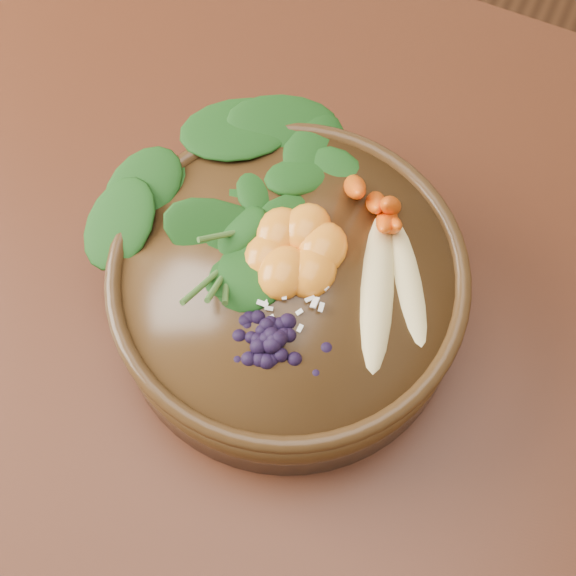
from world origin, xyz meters
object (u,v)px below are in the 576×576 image
kale_heap (248,184)px  banana_halves (395,279)px  carrot_cluster (373,174)px  dining_table (213,289)px  blueberry_pile (276,331)px  mandarin_cluster (295,243)px  stoneware_bowl (288,292)px

kale_heap → banana_halves: kale_heap is taller
carrot_cluster → banana_halves: bearing=-66.9°
dining_table → carrot_cluster: carrot_cluster is taller
kale_heap → blueberry_pile: kale_heap is taller
banana_halves → carrot_cluster: bearing=113.1°
carrot_cluster → mandarin_cluster: (-0.04, -0.08, -0.03)m
banana_halves → blueberry_pile: (-0.07, -0.09, 0.01)m
banana_halves → blueberry_pile: size_ratio=1.22×
mandarin_cluster → carrot_cluster: bearing=63.0°
stoneware_bowl → mandarin_cluster: bearing=96.5°
mandarin_cluster → blueberry_pile: bearing=-76.5°
blueberry_pile → stoneware_bowl: bearing=105.7°
kale_heap → blueberry_pile: (0.08, -0.12, -0.00)m
blueberry_pile → carrot_cluster: bearing=83.2°
banana_halves → dining_table: bearing=166.7°
banana_halves → blueberry_pile: 0.12m
stoneware_bowl → blueberry_pile: 0.10m
dining_table → blueberry_pile: blueberry_pile is taller
dining_table → carrot_cluster: 0.28m
dining_table → stoneware_bowl: stoneware_bowl is taller
stoneware_bowl → carrot_cluster: (0.04, 0.10, 0.09)m
carrot_cluster → blueberry_pile: bearing=-109.5°
blueberry_pile → kale_heap: bearing=124.6°
kale_heap → banana_halves: bearing=-10.8°
carrot_cluster → blueberry_pile: carrot_cluster is taller
kale_heap → carrot_cluster: carrot_cluster is taller
dining_table → kale_heap: bearing=34.1°
dining_table → mandarin_cluster: bearing=-3.8°
dining_table → banana_halves: banana_halves is taller
stoneware_bowl → banana_halves: bearing=15.5°
stoneware_bowl → banana_halves: banana_halves is taller
dining_table → mandarin_cluster: (0.10, -0.01, 0.20)m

